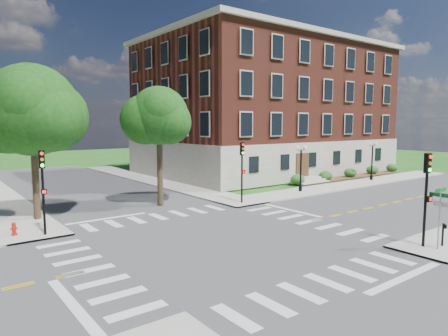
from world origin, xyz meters
TOP-DOWN VIEW (x-y plane):
  - ground at (0.00, 0.00)m, footprint 160.00×160.00m
  - road_ew at (0.00, 0.00)m, footprint 90.00×12.00m
  - road_ns at (0.00, 0.00)m, footprint 12.00×90.00m
  - sidewalk_ne at (15.38, 15.38)m, footprint 34.00×34.00m
  - crosswalk_east at (7.20, 0.00)m, footprint 2.20×10.20m
  - stop_bar_east at (8.80, 3.00)m, footprint 0.40×5.50m
  - main_building at (24.00, 21.99)m, footprint 30.60×22.40m
  - shrub_row at (27.00, 10.80)m, footprint 18.00×2.00m
  - tree_c at (-6.85, 11.12)m, footprint 5.93×5.93m
  - tree_d at (1.88, 10.34)m, footprint 4.45×4.45m
  - traffic_signal_se at (7.50, -7.34)m, footprint 0.36×0.40m
  - traffic_signal_ne at (7.40, 7.07)m, footprint 0.38×0.46m
  - traffic_signal_nw at (-7.40, 6.76)m, footprint 0.35×0.39m
  - twin_lamp_west at (15.19, 7.90)m, footprint 1.36×0.36m
  - twin_lamp_east at (27.21, 8.19)m, footprint 1.36×0.36m
  - street_sign_pole at (7.65, -7.99)m, footprint 1.10×1.10m
  - push_button_post at (8.36, -7.91)m, footprint 0.14×0.21m
  - fire_hydrant at (-8.83, 7.69)m, footprint 0.35×0.35m

SIDE VIEW (x-z plane):
  - ground at x=0.00m, z-range 0.00..0.00m
  - crosswalk_east at x=7.20m, z-range -0.01..0.01m
  - stop_bar_east at x=8.80m, z-range 0.00..0.00m
  - shrub_row at x=27.00m, z-range -0.65..0.65m
  - road_ew at x=0.00m, z-range 0.00..0.01m
  - road_ns at x=0.00m, z-range 0.00..0.01m
  - sidewalk_ne at x=15.38m, z-range 0.00..0.12m
  - fire_hydrant at x=-8.83m, z-range 0.09..0.84m
  - push_button_post at x=8.36m, z-range 0.20..1.40m
  - street_sign_pole at x=7.65m, z-range 0.76..3.86m
  - twin_lamp_west at x=15.19m, z-range 0.41..4.64m
  - twin_lamp_east at x=27.21m, z-range 0.41..4.64m
  - traffic_signal_se at x=7.50m, z-range 0.79..5.59m
  - traffic_signal_ne at x=7.40m, z-range 0.79..5.59m
  - traffic_signal_nw at x=-7.40m, z-range 0.79..5.59m
  - tree_d at x=1.88m, z-range 2.40..11.50m
  - tree_c at x=-6.85m, z-range 2.19..12.30m
  - main_building at x=24.00m, z-range 0.09..16.59m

